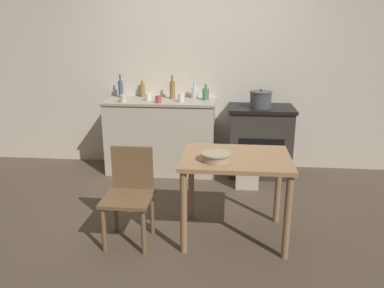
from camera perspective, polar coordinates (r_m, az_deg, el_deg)
The scene contains 18 objects.
ground_plane at distance 3.75m, azimuth -0.73°, elevation -10.92°, with size 14.00×14.00×0.00m, color brown.
wall_back at distance 4.92m, azimuth 1.33°, elevation 11.27°, with size 8.00×0.07×2.55m.
counter_cabinet at distance 4.81m, azimuth -4.68°, elevation 1.27°, with size 1.38×0.61×0.93m.
stove at distance 4.77m, azimuth 10.27°, elevation 0.53°, with size 0.79×0.60×0.87m.
work_table at distance 3.18m, azimuth 6.63°, elevation -3.97°, with size 0.91×0.70×0.74m.
chair at distance 3.24m, azimuth -9.47°, elevation -7.24°, with size 0.40×0.40×0.81m.
flour_sack at distance 4.38m, azimuth 8.40°, elevation -4.49°, with size 0.26×0.18×0.34m, color beige.
stock_pot at distance 4.58m, azimuth 10.43°, elevation 6.70°, with size 0.27×0.27×0.22m.
mixing_bowl_large at distance 3.00m, azimuth 3.70°, elevation -1.88°, with size 0.25×0.25×0.07m.
bottle_far_left at distance 4.97m, azimuth -10.82°, elevation 8.32°, with size 0.06×0.06×0.30m.
bottle_left at distance 4.78m, azimuth -3.00°, elevation 8.27°, with size 0.07×0.07×0.30m.
bottle_mid_left at distance 4.82m, azimuth 0.39°, elevation 7.89°, with size 0.08×0.08×0.20m.
bottle_center_left at distance 4.98m, azimuth -7.56°, elevation 8.10°, with size 0.07×0.07×0.21m.
bottle_center at distance 4.69m, azimuth 2.11°, elevation 7.64°, with size 0.08×0.08×0.20m.
cup_center_right at distance 4.55m, azimuth -1.69°, elevation 7.05°, with size 0.07×0.07×0.10m, color silver.
cup_mid_right at distance 4.70m, azimuth -6.67°, elevation 7.16°, with size 0.08×0.08×0.09m, color silver.
cup_right at distance 4.63m, azimuth -10.46°, elevation 6.85°, with size 0.08×0.08×0.09m, color beige.
cup_far_right at distance 4.51m, azimuth -5.13°, elevation 6.81°, with size 0.08×0.08×0.09m, color #B74C42.
Camera 1 is at (0.38, -3.30, 1.73)m, focal length 35.00 mm.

